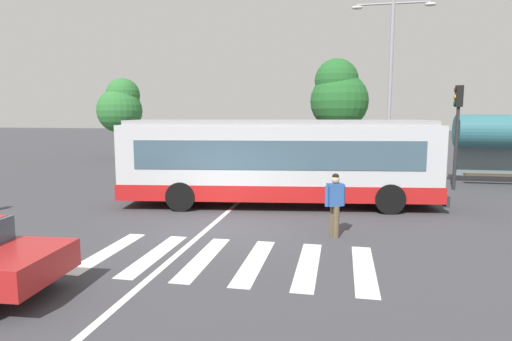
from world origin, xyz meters
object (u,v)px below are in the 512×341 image
pedestrian_crossing_street (335,201)px  traffic_light_far_corner (457,120)px  parked_car_teal (218,151)px  background_tree_right (338,95)px  city_transit_bus (278,161)px  bus_stop_shelter (508,133)px  parked_car_white (178,150)px  twin_arm_street_lamp (391,70)px  parked_car_champagne (382,153)px  parked_car_silver (339,153)px  background_tree_left (121,106)px  parked_car_red (293,153)px  parked_car_blue (254,152)px

pedestrian_crossing_street → traffic_light_far_corner: traffic_light_far_corner is taller
parked_car_teal → background_tree_right: (7.96, 3.46, 3.84)m
city_transit_bus → bus_stop_shelter: size_ratio=2.51×
city_transit_bus → bus_stop_shelter: (9.69, 6.51, 0.83)m
parked_car_white → twin_arm_street_lamp: size_ratio=0.50×
parked_car_white → parked_car_champagne: (13.72, 0.54, 0.00)m
parked_car_silver → twin_arm_street_lamp: bearing=-55.8°
parked_car_champagne → background_tree_left: (-18.29, 0.10, 3.07)m
parked_car_teal → twin_arm_street_lamp: twin_arm_street_lamp is taller
pedestrian_crossing_street → twin_arm_street_lamp: size_ratio=0.19×
parked_car_teal → parked_car_red: (5.18, -0.12, 0.00)m
pedestrian_crossing_street → background_tree_left: bearing=131.6°
traffic_light_far_corner → parked_car_champagne: bearing=103.9°
traffic_light_far_corner → bus_stop_shelter: (2.66, 1.89, -0.60)m
pedestrian_crossing_street → bus_stop_shelter: (7.62, 10.27, 1.45)m
parked_car_white → traffic_light_far_corner: (15.97, -8.54, 2.25)m
parked_car_blue → parked_car_champagne: same height
bus_stop_shelter → background_tree_right: (-7.78, 10.04, 2.18)m
bus_stop_shelter → parked_car_red: bearing=148.6°
parked_car_champagne → traffic_light_far_corner: size_ratio=1.03×
parked_car_blue → twin_arm_street_lamp: twin_arm_street_lamp is taller
city_transit_bus → traffic_light_far_corner: bearing=33.3°
parked_car_white → background_tree_right: (10.85, 3.39, 3.84)m
bus_stop_shelter → background_tree_right: bearing=127.8°
parked_car_blue → background_tree_right: bearing=31.9°
parked_car_blue → bus_stop_shelter: (13.23, -6.65, 1.65)m
background_tree_left → background_tree_right: background_tree_right is taller
parked_car_teal → parked_car_silver: same height
parked_car_blue → parked_car_red: (2.66, -0.19, 0.00)m
parked_car_teal → parked_car_white: bearing=178.6°
city_transit_bus → parked_car_blue: size_ratio=2.52×
city_transit_bus → background_tree_right: size_ratio=1.58×
parked_car_blue → parked_car_champagne: 8.34m
parked_car_white → parked_car_champagne: same height
parked_car_blue → background_tree_right: 7.48m
parked_car_white → bus_stop_shelter: bearing=-19.6°
traffic_light_far_corner → parked_car_blue: bearing=141.1°
parked_car_blue → twin_arm_street_lamp: size_ratio=0.49×
parked_car_blue → background_tree_left: (-9.97, 0.64, 3.07)m
parked_car_teal → parked_car_silver: size_ratio=1.02×
twin_arm_street_lamp → background_tree_right: bearing=110.6°
parked_car_blue → parked_car_champagne: bearing=3.8°
pedestrian_crossing_street → bus_stop_shelter: bearing=53.5°
traffic_light_far_corner → twin_arm_street_lamp: twin_arm_street_lamp is taller
parked_car_red → background_tree_left: background_tree_left is taller
parked_car_teal → parked_car_blue: (2.51, 0.07, 0.00)m
twin_arm_street_lamp → background_tree_right: (-2.77, 7.37, -1.00)m
parked_car_red → bus_stop_shelter: size_ratio=1.01×
parked_car_white → background_tree_left: 5.54m
parked_car_blue → traffic_light_far_corner: 13.78m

